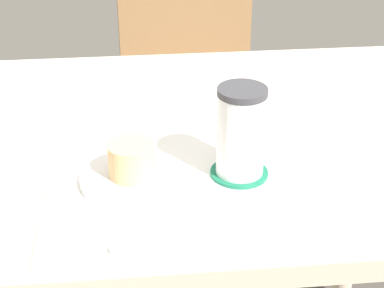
{
  "coord_description": "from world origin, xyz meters",
  "views": [
    {
      "loc": [
        -0.04,
        -0.97,
        1.26
      ],
      "look_at": [
        0.04,
        -0.13,
        0.78
      ],
      "focal_mm": 60.0,
      "sensor_mm": 36.0,
      "label": 1
    }
  ],
  "objects": [
    {
      "name": "dining_table",
      "position": [
        0.0,
        0.0,
        0.65
      ],
      "size": [
        1.11,
        0.74,
        0.73
      ],
      "color": "beige",
      "rests_on": "ground_plane"
    },
    {
      "name": "wooden_chair",
      "position": [
        0.13,
        0.69,
        0.46
      ],
      "size": [
        0.44,
        0.44,
        0.82
      ],
      "rotation": [
        0.0,
        0.0,
        3.2
      ],
      "color": "#997047",
      "rests_on": "ground_plane"
    },
    {
      "name": "placemat",
      "position": [
        0.04,
        -0.17,
        0.74
      ],
      "size": [
        0.44,
        0.35,
        0.0
      ],
      "primitive_type": "cube",
      "color": "white",
      "rests_on": "dining_table"
    },
    {
      "name": "pastry_plate",
      "position": [
        -0.05,
        -0.16,
        0.74
      ],
      "size": [
        0.16,
        0.16,
        0.01
      ],
      "primitive_type": "cylinder",
      "color": "white",
      "rests_on": "placemat"
    },
    {
      "name": "pastry",
      "position": [
        -0.05,
        -0.16,
        0.78
      ],
      "size": [
        0.07,
        0.07,
        0.05
      ],
      "primitive_type": "cylinder",
      "color": "#E5BC7F",
      "rests_on": "pastry_plate"
    },
    {
      "name": "coffee_coaster",
      "position": [
        0.11,
        -0.15,
        0.74
      ],
      "size": [
        0.09,
        0.09,
        0.0
      ],
      "primitive_type": "cylinder",
      "color": "#196B4C",
      "rests_on": "placemat"
    },
    {
      "name": "coffee_mug",
      "position": [
        0.12,
        -0.15,
        0.81
      ],
      "size": [
        0.11,
        0.07,
        0.14
      ],
      "color": "white",
      "rests_on": "coffee_coaster"
    },
    {
      "name": "teaspoon",
      "position": [
        -0.02,
        -0.31,
        0.74
      ],
      "size": [
        0.13,
        0.03,
        0.01
      ],
      "primitive_type": "cylinder",
      "rotation": [
        0.0,
        1.57,
        0.13
      ],
      "color": "silver",
      "rests_on": "placemat"
    }
  ]
}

